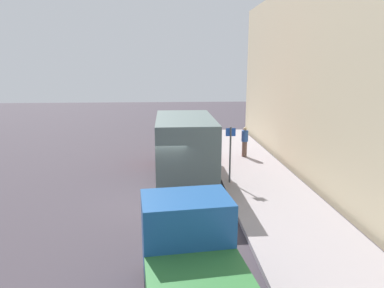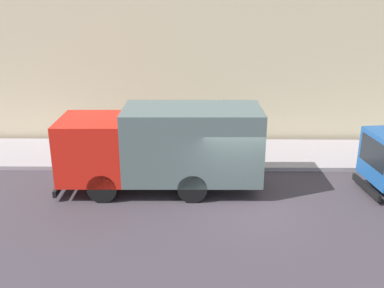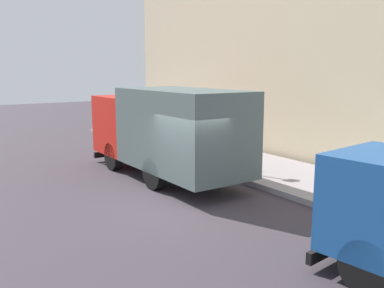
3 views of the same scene
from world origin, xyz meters
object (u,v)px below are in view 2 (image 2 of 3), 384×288
at_px(pedestrian_walking, 94,132).
at_px(street_sign_post, 194,130).
at_px(large_utility_truck, 163,145).
at_px(traffic_cone_orange, 76,157).

relative_size(pedestrian_walking, street_sign_post, 0.68).
distance_m(large_utility_truck, traffic_cone_orange, 4.55).
xyz_separation_m(pedestrian_walking, street_sign_post, (-1.66, -4.59, 0.61)).
height_order(pedestrian_walking, street_sign_post, street_sign_post).
relative_size(large_utility_truck, traffic_cone_orange, 11.63).
bearing_deg(street_sign_post, pedestrian_walking, 70.13).
xyz_separation_m(pedestrian_walking, traffic_cone_orange, (-1.69, 0.44, -0.60)).
distance_m(pedestrian_walking, street_sign_post, 4.92).
xyz_separation_m(large_utility_truck, street_sign_post, (2.05, -1.15, -0.06)).
bearing_deg(pedestrian_walking, traffic_cone_orange, -138.90).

